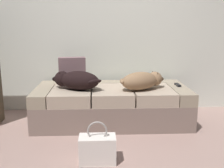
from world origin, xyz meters
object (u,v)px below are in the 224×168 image
tv_remote (178,85)px  handbag (97,149)px  dog_dark (76,80)px  throw_pillow (72,71)px  couch (112,104)px  dog_tan (142,81)px

tv_remote → handbag: tv_remote is taller
dog_dark → tv_remote: (1.25, 0.14, -0.10)m
tv_remote → throw_pillow: bearing=170.5°
couch → dog_dark: size_ratio=2.97×
dog_tan → handbag: (-0.52, -0.88, -0.42)m
dog_dark → dog_tan: 0.77m
dog_dark → tv_remote: size_ratio=4.14×
tv_remote → throw_pillow: (-1.32, 0.19, 0.16)m
dog_tan → dog_dark: bearing=176.9°
throw_pillow → handbag: size_ratio=0.90×
handbag → dog_tan: bearing=59.2°
couch → tv_remote: bearing=2.6°
couch → dog_dark: 0.54m
couch → handbag: (-0.17, -1.02, -0.09)m
couch → throw_pillow: size_ratio=5.43×
handbag → couch: bearing=80.4°
tv_remote → throw_pillow: throw_pillow is taller
dog_tan → tv_remote: (0.47, 0.18, -0.10)m
couch → dog_dark: bearing=-166.9°
couch → dog_tan: size_ratio=3.12×
handbag → throw_pillow: bearing=104.7°
throw_pillow → tv_remote: bearing=-8.3°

